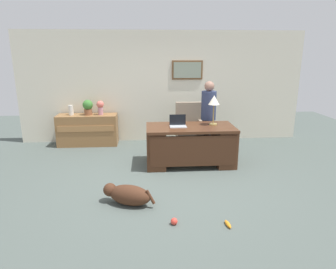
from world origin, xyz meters
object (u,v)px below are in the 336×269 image
at_px(potted_plant, 88,107).
at_px(desk, 190,144).
at_px(person_standing, 208,117).
at_px(dog_lying, 128,194).
at_px(dog_toy_ball, 174,221).
at_px(desk_lamp, 214,102).
at_px(dog_toy_bone, 228,224).
at_px(vase_with_flowers, 100,107).
at_px(vase_empty, 71,110).
at_px(credenza, 88,130).
at_px(laptop, 178,124).
at_px(armchair, 189,129).

bearing_deg(potted_plant, desk, -34.05).
height_order(person_standing, dog_lying, person_standing).
distance_m(potted_plant, dog_toy_ball, 4.16).
relative_size(desk_lamp, dog_toy_bone, 3.18).
distance_m(person_standing, potted_plant, 2.85).
xyz_separation_m(person_standing, vase_with_flowers, (-2.44, 0.82, 0.12)).
relative_size(vase_with_flowers, potted_plant, 0.93).
distance_m(vase_with_flowers, vase_empty, 0.69).
bearing_deg(desk, credenza, 146.45).
height_order(desk, dog_toy_ball, desk).
bearing_deg(laptop, vase_with_flowers, 139.18).
bearing_deg(desk_lamp, credenza, 153.27).
bearing_deg(armchair, laptop, -111.17).
height_order(laptop, desk_lamp, desk_lamp).
distance_m(armchair, dog_toy_ball, 3.24).
relative_size(credenza, dog_toy_bone, 7.62).
xyz_separation_m(desk_lamp, vase_empty, (-3.11, 1.39, -0.38)).
bearing_deg(dog_lying, vase_empty, 115.80).
bearing_deg(laptop, vase_empty, 148.41).
bearing_deg(person_standing, desk, -124.88).
xyz_separation_m(dog_lying, potted_plant, (-1.09, 3.08, 0.79)).
relative_size(armchair, vase_with_flowers, 3.21).
bearing_deg(dog_toy_ball, vase_empty, 120.04).
bearing_deg(dog_lying, credenza, 110.15).
distance_m(person_standing, dog_toy_bone, 3.06).
relative_size(desk_lamp, dog_toy_ball, 6.47).
bearing_deg(dog_toy_bone, person_standing, 83.92).
bearing_deg(credenza, vase_with_flowers, 0.25).
xyz_separation_m(person_standing, potted_plant, (-2.73, 0.82, 0.12)).
xyz_separation_m(credenza, armchair, (2.40, -0.53, 0.11)).
bearing_deg(laptop, dog_lying, -119.37).
distance_m(credenza, dog_lying, 3.29).
xyz_separation_m(credenza, potted_plant, (0.04, 0.00, 0.57)).
xyz_separation_m(desk, dog_toy_bone, (0.17, -2.24, -0.40)).
bearing_deg(desk_lamp, dog_toy_bone, -97.11).
bearing_deg(desk_lamp, laptop, -173.26).
distance_m(person_standing, dog_lying, 2.87).
distance_m(desk, potted_plant, 2.76).
xyz_separation_m(laptop, potted_plant, (-2.00, 1.47, 0.10)).
bearing_deg(dog_toy_bone, desk, 94.45).
xyz_separation_m(armchair, vase_empty, (-2.76, 0.53, 0.38)).
relative_size(person_standing, vase_empty, 6.75).
bearing_deg(laptop, desk_lamp, 6.74).
bearing_deg(dog_toy_ball, laptop, 83.01).
distance_m(laptop, potted_plant, 2.48).
xyz_separation_m(person_standing, vase_empty, (-3.13, 0.82, 0.04)).
height_order(person_standing, vase_with_flowers, person_standing).
height_order(armchair, vase_with_flowers, same).
distance_m(credenza, vase_with_flowers, 0.66).
bearing_deg(dog_toy_bone, laptop, 100.46).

